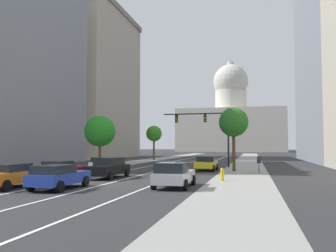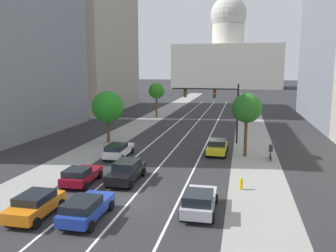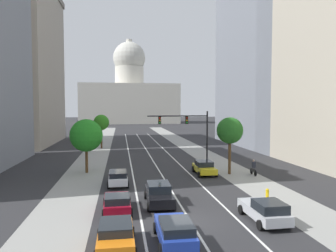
# 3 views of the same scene
# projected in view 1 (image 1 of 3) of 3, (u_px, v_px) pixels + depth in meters

# --- Properties ---
(ground_plane) EXTENTS (400.00, 400.00, 0.00)m
(ground_plane) POSITION_uv_depth(u_px,v_px,m) (198.00, 160.00, 61.57)
(ground_plane) COLOR #2B2B2D
(sidewalk_left) EXTENTS (4.43, 130.00, 0.01)m
(sidewalk_left) POSITION_uv_depth(u_px,v_px,m) (143.00, 161.00, 58.73)
(sidewalk_left) COLOR gray
(sidewalk_left) RESTS_ON ground
(sidewalk_right) EXTENTS (4.43, 130.00, 0.01)m
(sidewalk_right) POSITION_uv_depth(u_px,v_px,m) (247.00, 162.00, 54.71)
(sidewalk_right) COLOR gray
(sidewalk_right) RESTS_ON ground
(lane_stripe_left) EXTENTS (0.16, 90.00, 0.01)m
(lane_stripe_left) POSITION_uv_depth(u_px,v_px,m) (159.00, 164.00, 47.76)
(lane_stripe_left) COLOR white
(lane_stripe_left) RESTS_ON ground
(lane_stripe_center) EXTENTS (0.16, 90.00, 0.01)m
(lane_stripe_center) POSITION_uv_depth(u_px,v_px,m) (181.00, 165.00, 47.02)
(lane_stripe_center) COLOR white
(lane_stripe_center) RESTS_ON ground
(lane_stripe_right) EXTENTS (0.16, 90.00, 0.01)m
(lane_stripe_right) POSITION_uv_depth(u_px,v_px,m) (205.00, 165.00, 46.27)
(lane_stripe_right) COLOR white
(lane_stripe_right) RESTS_ON ground
(office_tower_far_left) EXTENTS (19.26, 26.01, 32.57)m
(office_tower_far_left) POSITION_uv_depth(u_px,v_px,m) (82.00, 84.00, 77.56)
(office_tower_far_left) COLOR #9E9384
(office_tower_far_left) RESTS_ON ground
(capitol_building) EXTENTS (46.27, 26.86, 40.90)m
(capitol_building) POSITION_uv_depth(u_px,v_px,m) (231.00, 122.00, 157.79)
(capitol_building) COLOR beige
(capitol_building) RESTS_ON ground
(car_silver) EXTENTS (2.10, 4.40, 1.53)m
(car_silver) POSITION_uv_depth(u_px,v_px,m) (174.00, 175.00, 21.02)
(car_silver) COLOR #B2B5BA
(car_silver) RESTS_ON ground
(car_white) EXTENTS (2.01, 4.82, 1.44)m
(car_white) POSITION_uv_depth(u_px,v_px,m) (106.00, 164.00, 34.48)
(car_white) COLOR silver
(car_white) RESTS_ON ground
(car_black) EXTENTS (2.10, 4.80, 1.60)m
(car_black) POSITION_uv_depth(u_px,v_px,m) (109.00, 168.00, 27.22)
(car_black) COLOR black
(car_black) RESTS_ON ground
(car_crimson) EXTENTS (2.09, 4.11, 1.39)m
(car_crimson) POSITION_uv_depth(u_px,v_px,m) (62.00, 169.00, 26.50)
(car_crimson) COLOR maroon
(car_crimson) RESTS_ON ground
(car_yellow) EXTENTS (2.11, 4.43, 1.48)m
(car_yellow) POSITION_uv_depth(u_px,v_px,m) (206.00, 163.00, 35.65)
(car_yellow) COLOR yellow
(car_yellow) RESTS_ON ground
(car_orange) EXTENTS (2.07, 4.05, 1.45)m
(car_orange) POSITION_uv_depth(u_px,v_px,m) (9.00, 175.00, 20.73)
(car_orange) COLOR orange
(car_orange) RESTS_ON ground
(car_blue) EXTENTS (2.03, 4.33, 1.42)m
(car_blue) POSITION_uv_depth(u_px,v_px,m) (58.00, 176.00, 20.18)
(car_blue) COLOR #1E389E
(car_blue) RESTS_ON ground
(traffic_signal_mast) EXTENTS (7.85, 0.39, 6.98)m
(traffic_signal_mast) POSITION_uv_depth(u_px,v_px,m) (208.00, 125.00, 41.45)
(traffic_signal_mast) COLOR black
(traffic_signal_mast) RESTS_ON ground
(fire_hydrant) EXTENTS (0.26, 0.35, 0.91)m
(fire_hydrant) POSITION_uv_depth(u_px,v_px,m) (222.00, 174.00, 25.05)
(fire_hydrant) COLOR yellow
(fire_hydrant) RESTS_ON ground
(cyclist) EXTENTS (0.36, 1.70, 1.72)m
(cyclist) POSITION_uv_depth(u_px,v_px,m) (259.00, 163.00, 33.07)
(cyclist) COLOR black
(cyclist) RESTS_ON ground
(street_tree_near_left) EXTENTS (2.84, 2.84, 6.18)m
(street_tree_near_left) POSITION_uv_depth(u_px,v_px,m) (154.00, 134.00, 62.96)
(street_tree_near_left) COLOR #51381E
(street_tree_near_left) RESTS_ON ground
(street_tree_mid_right) EXTENTS (2.94, 2.94, 6.37)m
(street_tree_mid_right) POSITION_uv_depth(u_px,v_px,m) (234.00, 123.00, 34.87)
(street_tree_mid_right) COLOR #51381E
(street_tree_mid_right) RESTS_ON ground
(street_tree_mid_left) EXTENTS (3.71, 3.71, 6.13)m
(street_tree_mid_left) POSITION_uv_depth(u_px,v_px,m) (100.00, 131.00, 41.64)
(street_tree_mid_left) COLOR #51381E
(street_tree_mid_left) RESTS_ON ground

